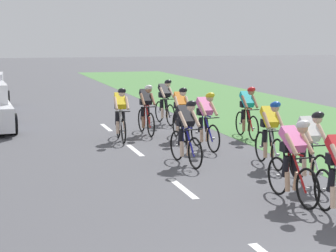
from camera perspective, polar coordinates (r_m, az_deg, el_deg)
grass_verge at (r=20.97m, az=12.27°, el=0.57°), size 7.00×60.00×0.01m
lane_markings_centre at (r=11.36m, az=1.45°, el=-6.16°), size 0.14×17.60×0.01m
cyclist_second at (r=10.50m, az=12.30°, el=-3.21°), size 0.43×1.72×1.56m
cyclist_third at (r=11.72m, az=13.85°, el=-2.01°), size 0.43×1.72×1.56m
cyclist_fourth at (r=13.31m, az=10.05°, el=-0.62°), size 0.44×1.72×1.56m
cyclist_fifth at (r=13.26m, az=1.80°, el=-0.52°), size 0.45×1.72×1.56m
cyclist_sixth at (r=15.14m, az=3.71°, el=0.63°), size 0.45×1.72×1.56m
cyclist_seventh at (r=16.56m, az=1.25°, el=1.35°), size 0.43×1.72×1.56m
cyclist_eighth at (r=16.94m, az=7.84°, el=1.44°), size 0.42×1.72×1.56m
cyclist_ninth at (r=17.46m, az=-2.17°, el=1.73°), size 0.42×1.72×1.56m
cyclist_tenth at (r=16.45m, az=-4.70°, el=1.27°), size 0.43×1.72×1.56m
cyclist_eleventh at (r=19.56m, az=-0.30°, el=2.49°), size 0.45×1.72×1.56m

